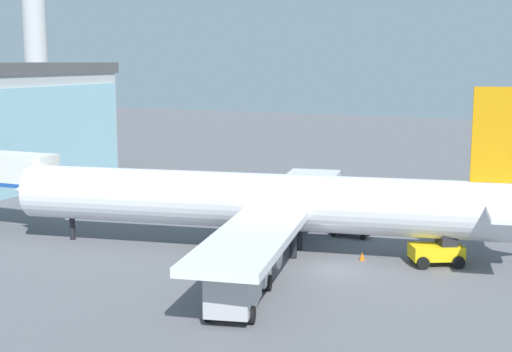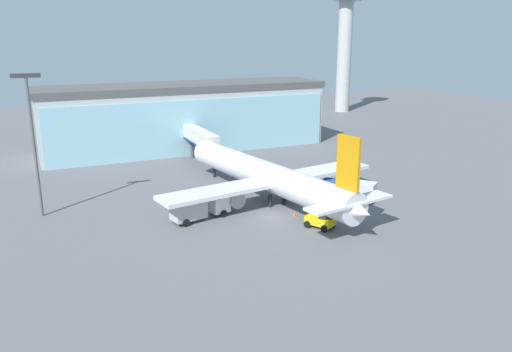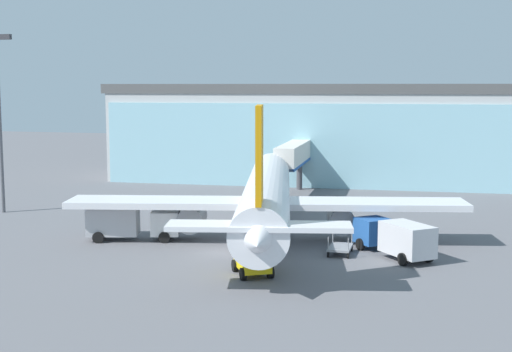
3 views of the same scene
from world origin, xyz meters
TOP-DOWN VIEW (x-y plane):
  - ground at (0.00, 0.00)m, footprint 240.00×240.00m
  - terminal_building at (0.01, 41.69)m, footprint 55.10×16.47m
  - jet_bridge at (-0.77, 28.56)m, footprint 2.93×13.15m
  - control_tower at (54.82, 73.62)m, footprint 8.48×8.48m
  - apron_light_mast at (-25.99, 10.71)m, footprint 3.20×0.40m
  - airplane at (1.86, 5.48)m, footprint 31.56×36.75m
  - catering_truck at (-8.58, 2.23)m, footprint 7.62×4.06m
  - fuel_truck at (12.37, 1.96)m, footprint 6.40×6.99m
  - baggage_cart at (8.41, 1.68)m, footprint 1.61×2.81m
  - pushback_tug at (3.72, -5.58)m, footprint 3.38×3.71m
  - safety_cone_nose at (2.64, -0.97)m, footprint 0.36×0.36m
  - safety_cone_wingtip at (14.75, 3.56)m, footprint 0.36×0.36m

SIDE VIEW (x-z plane):
  - ground at x=0.00m, z-range 0.00..0.00m
  - safety_cone_nose at x=2.64m, z-range 0.00..0.55m
  - safety_cone_wingtip at x=14.75m, z-range 0.00..0.55m
  - baggage_cart at x=8.41m, z-range -0.25..1.25m
  - pushback_tug at x=3.72m, z-range -0.18..2.12m
  - catering_truck at x=-8.58m, z-range 0.14..2.79m
  - fuel_truck at x=12.37m, z-range 0.14..2.79m
  - airplane at x=1.86m, z-range -2.19..9.00m
  - jet_bridge at x=-0.77m, z-range 1.55..7.41m
  - terminal_building at x=0.01m, z-range 0.00..12.53m
  - apron_light_mast at x=-25.99m, z-range 1.71..18.87m
  - control_tower at x=54.82m, z-range 4.49..39.79m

